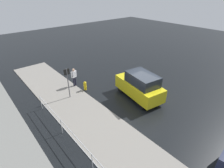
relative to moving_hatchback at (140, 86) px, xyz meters
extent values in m
plane|color=black|center=(-0.37, 0.15, -1.03)|extent=(60.00, 60.00, 0.00)
cube|color=gray|center=(-0.37, 4.35, -1.01)|extent=(24.00, 3.20, 0.04)
cube|color=yellow|center=(0.09, -0.01, -0.23)|extent=(4.12, 2.30, 0.99)
cube|color=#1E232B|center=(-0.22, 0.04, 0.65)|extent=(2.55, 1.85, 0.77)
cylinder|color=black|center=(1.47, 0.49, -0.73)|extent=(0.63, 0.31, 0.60)
cylinder|color=black|center=(1.24, -0.92, -0.73)|extent=(0.63, 0.31, 0.60)
cylinder|color=black|center=(-1.07, 0.90, -0.73)|extent=(0.63, 0.31, 0.60)
cylinder|color=black|center=(-1.30, -0.51, -0.73)|extent=(0.63, 0.31, 0.60)
cylinder|color=gold|center=(3.55, 2.53, -0.72)|extent=(0.22, 0.22, 0.62)
sphere|color=gold|center=(3.55, 2.53, -0.35)|extent=(0.26, 0.26, 0.26)
cylinder|color=gold|center=(3.39, 2.53, -0.64)|extent=(0.10, 0.09, 0.09)
cylinder|color=gold|center=(3.71, 2.53, -0.64)|extent=(0.10, 0.09, 0.09)
cylinder|color=#2D2D2D|center=(3.55, 2.53, -1.00)|extent=(0.31, 0.31, 0.06)
cube|color=silver|center=(4.72, 2.81, 0.10)|extent=(0.32, 0.41, 0.55)
sphere|color=tan|center=(4.72, 2.81, 0.48)|extent=(0.22, 0.22, 0.22)
cylinder|color=#1E1E2D|center=(4.74, 2.73, -0.60)|extent=(0.13, 0.13, 0.85)
cylinder|color=#1E1E2D|center=(4.70, 2.90, -0.60)|extent=(0.13, 0.13, 0.85)
cylinder|color=silver|center=(4.78, 2.58, 0.10)|extent=(0.09, 0.09, 0.50)
cylinder|color=silver|center=(4.67, 3.05, 0.10)|extent=(0.09, 0.09, 0.50)
cylinder|color=#B7BABF|center=(-2.68, 6.16, -0.50)|extent=(0.04, 0.04, 1.05)
cylinder|color=#B7BABF|center=(0.36, 6.16, -0.50)|extent=(0.04, 0.04, 1.05)
cylinder|color=#B7BABF|center=(3.39, 6.16, -0.50)|extent=(0.04, 0.04, 1.05)
cylinder|color=#B7BABF|center=(-1.16, 6.16, -0.03)|extent=(9.12, 0.04, 0.04)
cylinder|color=#B7BABF|center=(-1.16, 6.16, -0.45)|extent=(9.12, 0.04, 0.04)
cylinder|color=#4C4C51|center=(3.43, 4.00, 0.17)|extent=(0.07, 0.07, 2.40)
cube|color=black|center=(3.43, 4.00, 1.12)|extent=(0.04, 0.44, 0.44)
camera|label=1|loc=(-7.19, 8.84, 6.37)|focal=28.00mm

